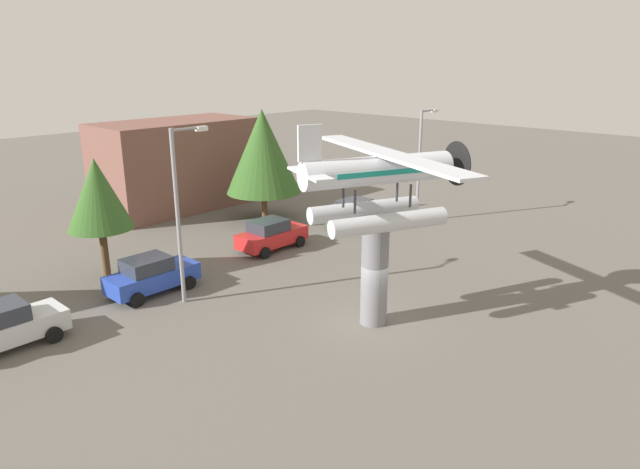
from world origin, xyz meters
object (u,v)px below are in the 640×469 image
(tree_east, at_px, (98,195))
(car_near_silver, at_px, (4,327))
(storefront_building, at_px, (176,165))
(tree_center_back, at_px, (263,151))
(display_pedestal, at_px, (374,275))
(streetlight_secondary, at_px, (421,157))
(car_mid_blue, at_px, (151,275))
(car_far_red, at_px, (271,234))
(car_distant_green, at_px, (356,212))
(floatplane_monument, at_px, (380,182))
(streetlight_primary, at_px, (181,204))

(tree_east, bearing_deg, car_near_silver, -147.67)
(storefront_building, relative_size, tree_center_back, 1.49)
(tree_east, height_order, tree_center_back, tree_center_back)
(display_pedestal, relative_size, car_near_silver, 1.01)
(display_pedestal, bearing_deg, storefront_building, 76.43)
(display_pedestal, height_order, streetlight_secondary, streetlight_secondary)
(car_mid_blue, xyz_separation_m, tree_center_back, (11.81, 5.39, 3.75))
(car_far_red, distance_m, storefront_building, 12.37)
(car_near_silver, height_order, car_far_red, same)
(tree_center_back, bearing_deg, car_distant_green, -59.74)
(display_pedestal, relative_size, car_distant_green, 1.01)
(car_mid_blue, xyz_separation_m, tree_east, (-0.58, 3.19, 3.39))
(tree_east, bearing_deg, streetlight_secondary, -15.80)
(car_far_red, xyz_separation_m, car_distant_green, (6.95, -0.51, 0.00))
(car_mid_blue, bearing_deg, tree_east, 100.34)
(car_far_red, bearing_deg, streetlight_secondary, -14.70)
(floatplane_monument, distance_m, car_distant_green, 14.88)
(tree_east, xyz_separation_m, tree_center_back, (12.39, 2.21, 0.35))
(floatplane_monument, relative_size, car_distant_green, 2.37)
(display_pedestal, bearing_deg, tree_east, 112.09)
(streetlight_primary, height_order, tree_center_back, streetlight_primary)
(floatplane_monument, bearing_deg, car_mid_blue, 139.71)
(tree_center_back, bearing_deg, streetlight_primary, -146.74)
(car_distant_green, bearing_deg, car_near_silver, -178.29)
(car_far_red, height_order, storefront_building, storefront_building)
(car_mid_blue, height_order, storefront_building, storefront_building)
(display_pedestal, bearing_deg, streetlight_primary, 117.76)
(car_distant_green, height_order, storefront_building, storefront_building)
(car_mid_blue, height_order, car_far_red, same)
(car_far_red, bearing_deg, car_near_silver, -175.47)
(floatplane_monument, height_order, car_far_red, floatplane_monument)
(tree_east, bearing_deg, floatplane_monument, -67.53)
(car_distant_green, bearing_deg, tree_center_back, 120.26)
(car_far_red, bearing_deg, floatplane_monument, -108.35)
(car_near_silver, relative_size, tree_east, 0.70)
(streetlight_primary, bearing_deg, car_mid_blue, 107.15)
(floatplane_monument, bearing_deg, tree_east, 136.03)
(car_near_silver, relative_size, car_far_red, 1.00)
(display_pedestal, distance_m, car_near_silver, 14.25)
(tree_center_back, bearing_deg, car_far_red, -128.24)
(car_mid_blue, bearing_deg, floatplane_monument, -63.84)
(display_pedestal, distance_m, tree_east, 13.79)
(floatplane_monument, relative_size, car_near_silver, 2.37)
(streetlight_primary, bearing_deg, car_near_silver, 169.41)
(streetlight_primary, bearing_deg, streetlight_secondary, -1.00)
(car_distant_green, height_order, tree_east, tree_east)
(car_mid_blue, xyz_separation_m, streetlight_primary, (0.60, -1.96, 3.62))
(storefront_building, xyz_separation_m, tree_east, (-10.43, -9.38, 1.15))
(streetlight_secondary, bearing_deg, floatplane_monument, -152.81)
(tree_east, bearing_deg, tree_center_back, 10.10)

